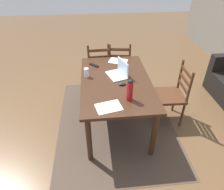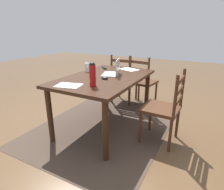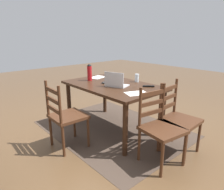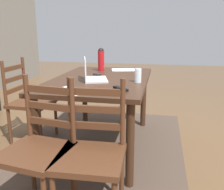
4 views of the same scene
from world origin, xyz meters
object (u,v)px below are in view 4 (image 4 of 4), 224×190
Objects in this scene: laptop at (91,75)px; chair_left_near at (91,154)px; chair_left_far at (39,149)px; water_bottle at (101,59)px; computer_mouse at (97,74)px; chair_far_head at (29,102)px; dining_table at (101,87)px; tv_remote at (121,89)px; drinking_glass at (138,76)px.

chair_left_near is at bearing -164.40° from laptop.
water_bottle is at bearing -2.93° from chair_left_far.
water_bottle reaches higher than chair_left_far.
water_bottle is (0.61, 0.05, 0.09)m from laptop.
computer_mouse is at bearing 2.00° from laptop.
chair_far_head is 3.38× the size of water_bottle.
water_bottle reaches higher than dining_table.
dining_table is 1.10m from chair_left_far.
chair_far_head is 9.50× the size of computer_mouse.
tv_remote is at bearing -112.90° from chair_far_head.
chair_far_head is at bearing 83.34° from drinking_glass.
drinking_glass reaches higher than tv_remote.
chair_left_far reaches higher than tv_remote.
dining_table is 9.09× the size of tv_remote.
dining_table is 5.50× the size of water_bottle.
tv_remote is (0.58, -0.10, 0.32)m from chair_left_near.
computer_mouse is 0.59× the size of tv_remote.
computer_mouse is (-0.34, -0.04, -0.13)m from water_bottle.
drinking_glass is (-0.15, -0.40, 0.16)m from dining_table.
chair_left_near is (-1.06, -0.19, -0.22)m from dining_table.
laptop is (0.92, -0.12, 0.37)m from chair_left_far.
chair_left_far is at bearing 147.08° from drinking_glass.
computer_mouse is 0.71m from tv_remote.
drinking_glass is (-0.61, -0.51, -0.08)m from water_bottle.
dining_table is 0.57m from tv_remote.
water_bottle is 0.36m from computer_mouse.
chair_far_head is at bearing 90.65° from computer_mouse.
chair_left_near is 0.67m from tv_remote.
tv_remote is (-0.49, -1.15, 0.32)m from chair_far_head.
laptop is 3.74× the size of computer_mouse.
chair_left_far is 0.38m from chair_left_near.
chair_far_head is at bearing 44.69° from chair_left_near.
chair_far_head and chair_left_near have the same top height.
dining_table is 1.63× the size of chair_left_far.
water_bottle is at bearing -2.20° from computer_mouse.
water_bottle reaches higher than laptop.
water_bottle is 2.11× the size of drinking_glass.
chair_far_head reaches higher than tv_remote.
chair_far_head is 1.26m from chair_left_far.
computer_mouse is at bearing -5.53° from chair_left_far.
laptop reaches higher than chair_left_near.
laptop is at bearing -175.63° from water_bottle.
dining_table is at bearing 10.30° from chair_left_near.
tv_remote is (-0.34, -0.36, -0.05)m from laptop.
water_bottle is at bearing 11.24° from chair_left_near.
chair_left_far is 5.59× the size of tv_remote.
chair_left_far is at bearing -147.80° from chair_far_head.
chair_far_head and chair_left_far have the same top height.
tv_remote is at bearing -148.97° from dining_table.
drinking_glass is 0.55m from computer_mouse.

